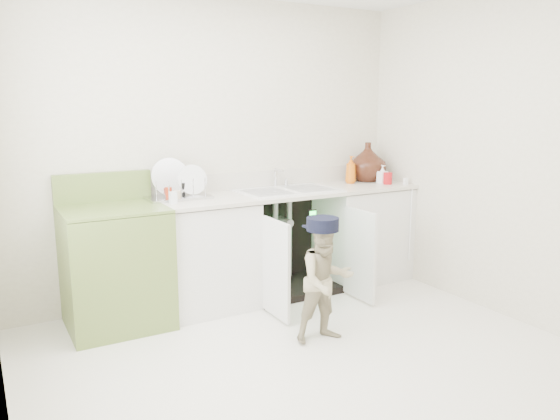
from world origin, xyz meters
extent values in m
plane|color=silver|center=(0.00, 0.00, 0.00)|extent=(3.50, 3.50, 0.00)
cube|color=beige|center=(0.00, 1.50, 1.25)|extent=(3.50, 2.50, 0.02)
cube|color=beige|center=(0.00, -1.50, 1.25)|extent=(3.50, 2.50, 0.02)
cube|color=beige|center=(1.75, 0.00, 1.25)|extent=(2.50, 3.00, 0.02)
cube|color=white|center=(-0.25, 1.20, 0.43)|extent=(0.80, 0.60, 0.86)
cube|color=white|center=(1.35, 1.20, 0.43)|extent=(0.80, 0.60, 0.86)
cube|color=black|center=(0.55, 1.47, 0.43)|extent=(0.80, 0.06, 0.86)
cube|color=black|center=(0.55, 1.20, 0.03)|extent=(0.80, 0.60, 0.06)
cylinder|color=gray|center=(0.48, 1.30, 0.45)|extent=(0.05, 0.05, 0.70)
cylinder|color=gray|center=(0.62, 1.30, 0.45)|extent=(0.05, 0.05, 0.70)
cylinder|color=gray|center=(0.55, 1.25, 0.62)|extent=(0.07, 0.18, 0.07)
cube|color=white|center=(0.15, 0.70, 0.40)|extent=(0.03, 0.40, 0.76)
cube|color=white|center=(0.95, 0.70, 0.40)|extent=(0.02, 0.40, 0.76)
cube|color=beige|center=(0.55, 1.20, 0.89)|extent=(2.44, 0.64, 0.03)
cube|color=beige|center=(0.55, 1.49, 0.98)|extent=(2.44, 0.02, 0.15)
cube|color=white|center=(0.55, 1.20, 0.90)|extent=(0.85, 0.55, 0.02)
cube|color=gray|center=(0.34, 1.20, 0.91)|extent=(0.34, 0.40, 0.01)
cube|color=gray|center=(0.76, 1.20, 0.91)|extent=(0.34, 0.40, 0.01)
cylinder|color=silver|center=(0.55, 1.42, 0.99)|extent=(0.03, 0.03, 0.17)
cylinder|color=silver|center=(0.55, 1.36, 1.06)|extent=(0.02, 0.14, 0.02)
cylinder|color=silver|center=(0.66, 1.42, 0.94)|extent=(0.04, 0.04, 0.06)
cylinder|color=white|center=(1.68, 0.89, 0.55)|extent=(0.01, 0.01, 0.70)
cube|color=white|center=(1.68, 0.98, 0.93)|extent=(0.04, 0.02, 0.06)
cube|color=silver|center=(-0.40, 1.32, 0.91)|extent=(0.49, 0.33, 0.02)
cylinder|color=silver|center=(-0.44, 1.34, 1.00)|extent=(0.31, 0.11, 0.30)
cylinder|color=white|center=(-0.27, 1.32, 0.99)|extent=(0.24, 0.06, 0.24)
cylinder|color=silver|center=(-0.60, 1.22, 0.99)|extent=(0.01, 0.01, 0.14)
cylinder|color=silver|center=(-0.50, 1.22, 0.99)|extent=(0.01, 0.01, 0.14)
cylinder|color=silver|center=(-0.40, 1.22, 0.99)|extent=(0.01, 0.01, 0.14)
cylinder|color=silver|center=(-0.30, 1.22, 0.99)|extent=(0.01, 0.01, 0.14)
cylinder|color=silver|center=(-0.20, 1.22, 0.99)|extent=(0.01, 0.01, 0.14)
imported|color=#4D2E16|center=(1.52, 1.34, 1.09)|extent=(0.36, 0.36, 0.37)
imported|color=#DA630B|center=(1.29, 1.30, 1.03)|extent=(0.10, 0.10, 0.26)
imported|color=white|center=(1.54, 1.14, 0.99)|extent=(0.08, 0.08, 0.17)
cylinder|color=#B50F15|center=(1.55, 1.08, 0.96)|extent=(0.08, 0.08, 0.11)
cylinder|color=#A7280E|center=(-0.48, 1.28, 0.95)|extent=(0.05, 0.05, 0.10)
cylinder|color=#C5B290|center=(-0.44, 1.20, 0.94)|extent=(0.06, 0.06, 0.08)
cylinder|color=black|center=(-0.35, 1.32, 0.96)|extent=(0.04, 0.04, 0.12)
cube|color=silver|center=(-0.51, 1.10, 0.95)|extent=(0.05, 0.05, 0.09)
cube|color=olive|center=(-0.94, 1.18, 0.44)|extent=(0.72, 0.65, 0.88)
cube|color=olive|center=(-0.94, 1.18, 0.89)|extent=(0.72, 0.65, 0.02)
cube|color=olive|center=(-0.94, 1.46, 1.01)|extent=(0.72, 0.06, 0.23)
cylinder|color=black|center=(-1.12, 1.02, 0.88)|extent=(0.16, 0.16, 0.02)
cylinder|color=silver|center=(-1.12, 1.02, 0.90)|extent=(0.19, 0.19, 0.01)
cylinder|color=black|center=(-1.12, 1.33, 0.88)|extent=(0.16, 0.16, 0.02)
cylinder|color=silver|center=(-1.12, 1.33, 0.90)|extent=(0.19, 0.19, 0.01)
cylinder|color=black|center=(-0.76, 1.02, 0.88)|extent=(0.16, 0.16, 0.02)
cylinder|color=silver|center=(-0.76, 1.02, 0.90)|extent=(0.19, 0.19, 0.01)
cylinder|color=black|center=(-0.76, 1.33, 0.88)|extent=(0.16, 0.16, 0.02)
cylinder|color=silver|center=(-0.76, 1.33, 0.90)|extent=(0.19, 0.19, 0.01)
imported|color=tan|center=(0.26, 0.19, 0.43)|extent=(0.45, 0.36, 0.87)
cylinder|color=black|center=(0.26, 0.19, 0.84)|extent=(0.24, 0.24, 0.09)
cube|color=black|center=(0.27, 0.29, 0.80)|extent=(0.18, 0.10, 0.01)
cube|color=black|center=(0.58, 0.86, 0.72)|extent=(0.07, 0.01, 0.14)
cube|color=#26F23F|center=(0.58, 0.85, 0.72)|extent=(0.06, 0.00, 0.12)
camera|label=1|loc=(-1.79, -2.79, 1.64)|focal=35.00mm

